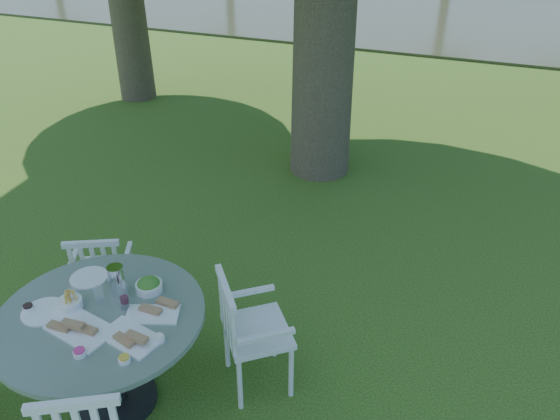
# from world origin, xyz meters

# --- Properties ---
(ground) EXTENTS (140.00, 140.00, 0.00)m
(ground) POSITION_xyz_m (0.00, 0.00, 0.00)
(ground) COLOR #20400D
(ground) RESTS_ON ground
(table) EXTENTS (1.36, 1.36, 0.83)m
(table) POSITION_xyz_m (-0.59, -1.46, 0.66)
(table) COLOR black
(table) RESTS_ON ground
(chair_ne) EXTENTS (0.66, 0.66, 0.96)m
(chair_ne) POSITION_xyz_m (0.20, -0.95, 0.56)
(chair_ne) COLOR white
(chair_ne) RESTS_ON ground
(chair_nw) EXTENTS (0.58, 0.56, 0.86)m
(chair_nw) POSITION_xyz_m (-1.22, -0.74, 0.51)
(chair_nw) COLOR white
(chair_nw) RESTS_ON ground
(tableware) EXTENTS (1.03, 0.80, 0.22)m
(tableware) POSITION_xyz_m (-0.59, -1.38, 0.87)
(tableware) COLOR white
(tableware) RESTS_ON table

